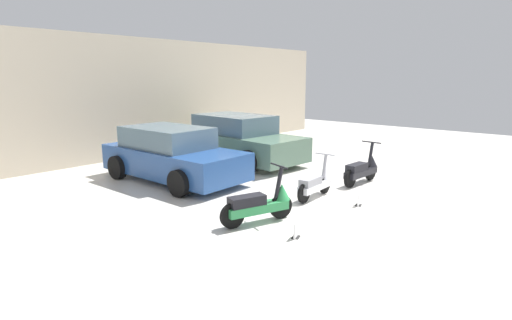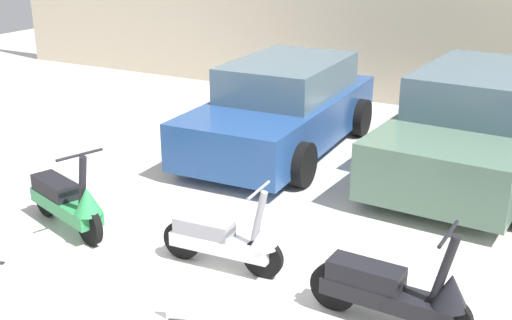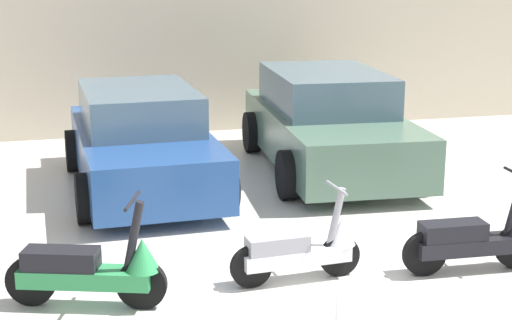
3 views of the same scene
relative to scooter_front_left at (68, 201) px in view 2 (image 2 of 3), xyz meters
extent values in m
plane|color=silver|center=(1.89, -0.93, -0.37)|extent=(28.00, 28.00, 0.00)
cube|color=beige|center=(1.89, 7.17, 1.57)|extent=(19.60, 0.12, 3.88)
cylinder|color=black|center=(0.42, -0.14, -0.14)|extent=(0.46, 0.22, 0.46)
cylinder|color=black|center=(-0.55, 0.18, -0.14)|extent=(0.46, 0.22, 0.46)
cube|color=#2D8C4C|center=(-0.06, 0.02, -0.08)|extent=(1.23, 0.64, 0.16)
cube|color=black|center=(-0.27, 0.09, 0.09)|extent=(0.72, 0.47, 0.18)
cylinder|color=black|center=(0.37, -0.12, 0.33)|extent=(0.23, 0.14, 0.65)
cylinder|color=black|center=(0.37, -0.12, 0.65)|extent=(0.20, 0.51, 0.03)
cone|color=#2D8C4C|center=(0.44, -0.15, 0.15)|extent=(0.39, 0.39, 0.30)
cylinder|color=black|center=(2.41, 0.13, -0.16)|extent=(0.42, 0.10, 0.41)
cylinder|color=black|center=(1.49, 0.08, -0.16)|extent=(0.42, 0.10, 0.41)
cube|color=silver|center=(1.95, 0.11, -0.11)|extent=(1.09, 0.32, 0.14)
cube|color=gray|center=(1.75, 0.09, 0.05)|extent=(0.62, 0.28, 0.16)
cylinder|color=gray|center=(2.36, 0.13, 0.26)|extent=(0.19, 0.08, 0.59)
cylinder|color=gray|center=(2.36, 0.13, 0.55)|extent=(0.06, 0.48, 0.03)
cone|color=silver|center=(2.42, 0.14, 0.10)|extent=(0.29, 0.29, 0.27)
cylinder|color=black|center=(4.23, -0.11, -0.14)|extent=(0.45, 0.10, 0.45)
cylinder|color=black|center=(3.23, -0.06, -0.14)|extent=(0.45, 0.10, 0.45)
cube|color=black|center=(3.73, -0.08, -0.09)|extent=(1.18, 0.33, 0.16)
cube|color=black|center=(3.52, -0.07, 0.08)|extent=(0.67, 0.29, 0.18)
cylinder|color=black|center=(4.17, -0.10, 0.31)|extent=(0.21, 0.09, 0.64)
cylinder|color=black|center=(4.17, -0.10, 0.63)|extent=(0.06, 0.52, 0.03)
cone|color=black|center=(4.24, -0.11, 0.14)|extent=(0.31, 0.31, 0.29)
cube|color=navy|center=(0.86, 3.68, 0.14)|extent=(1.79, 4.06, 0.67)
cube|color=slate|center=(0.85, 3.92, 0.73)|extent=(1.54, 2.29, 0.53)
cylinder|color=black|center=(1.76, 2.46, -0.06)|extent=(0.23, 0.62, 0.61)
cylinder|color=black|center=(0.03, 2.41, -0.06)|extent=(0.23, 0.62, 0.61)
cylinder|color=black|center=(1.69, 4.95, -0.06)|extent=(0.23, 0.62, 0.61)
cylinder|color=black|center=(-0.04, 4.90, -0.06)|extent=(0.23, 0.62, 0.61)
cube|color=#51705B|center=(3.66, 4.01, 0.17)|extent=(2.06, 4.39, 0.71)
cube|color=slate|center=(3.68, 4.27, 0.81)|extent=(1.72, 2.49, 0.56)
cylinder|color=black|center=(2.65, 2.75, -0.04)|extent=(0.27, 0.67, 0.65)
cylinder|color=black|center=(2.82, 5.39, -0.04)|extent=(0.27, 0.67, 0.65)
cube|color=black|center=(2.09, -0.88, -0.36)|extent=(0.19, 0.17, 0.01)
cube|color=white|center=(2.09, -0.88, -0.24)|extent=(0.20, 0.10, 0.26)
camera|label=1|loc=(-5.24, -4.52, 2.24)|focal=28.00mm
camera|label=2|loc=(4.99, -4.80, 2.90)|focal=45.00mm
camera|label=3|loc=(-0.19, -6.73, 2.70)|focal=55.00mm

